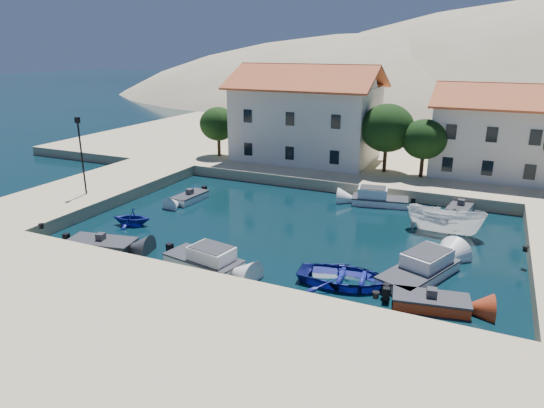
{
  "coord_description": "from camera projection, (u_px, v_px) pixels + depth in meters",
  "views": [
    {
      "loc": [
        12.12,
        -20.04,
        12.51
      ],
      "look_at": [
        -1.31,
        9.13,
        2.0
      ],
      "focal_mm": 32.0,
      "sensor_mm": 36.0,
      "label": 1
    }
  ],
  "objects": [
    {
      "name": "cabin_cruiser_east",
      "position": [
        419.0,
        271.0,
        27.24
      ],
      "size": [
        4.16,
        5.99,
        1.6
      ],
      "rotation": [
        0.0,
        0.0,
        1.19
      ],
      "color": "white",
      "rests_on": "ground"
    },
    {
      "name": "rowboat_south",
      "position": [
        346.0,
        284.0,
        26.72
      ],
      "size": [
        5.78,
        4.43,
        1.11
      ],
      "primitive_type": "imported",
      "rotation": [
        0.0,
        0.0,
        1.69
      ],
      "color": "navy",
      "rests_on": "ground"
    },
    {
      "name": "hills",
      "position": [
        521.0,
        184.0,
        131.81
      ],
      "size": [
        254.0,
        176.0,
        99.0
      ],
      "color": "#9A8B68",
      "rests_on": "ground"
    },
    {
      "name": "lamppost",
      "position": [
        81.0,
        149.0,
        38.4
      ],
      "size": [
        0.35,
        0.25,
        6.22
      ],
      "color": "black",
      "rests_on": "quay_west"
    },
    {
      "name": "quay_south",
      "position": [
        152.0,
        341.0,
        20.67
      ],
      "size": [
        52.0,
        12.0,
        1.0
      ],
      "primitive_type": "cube",
      "color": "beige",
      "rests_on": "ground"
    },
    {
      "name": "quay_north",
      "position": [
        398.0,
        151.0,
        57.87
      ],
      "size": [
        80.0,
        36.0,
        1.0
      ],
      "primitive_type": "cube",
      "color": "beige",
      "rests_on": "ground"
    },
    {
      "name": "motorboat_red_se",
      "position": [
        431.0,
        302.0,
        24.23
      ],
      "size": [
        3.97,
        2.3,
        1.25
      ],
      "rotation": [
        0.0,
        0.0,
        0.18
      ],
      "color": "#993116",
      "rests_on": "ground"
    },
    {
      "name": "building_mid",
      "position": [
        493.0,
        129.0,
        44.65
      ],
      "size": [
        10.5,
        8.4,
        8.3
      ],
      "color": "white",
      "rests_on": "quay_north"
    },
    {
      "name": "bollards",
      "position": [
        299.0,
        253.0,
        27.88
      ],
      "size": [
        29.36,
        9.56,
        0.3
      ],
      "color": "black",
      "rests_on": "ground"
    },
    {
      "name": "motorboat_white_west",
      "position": [
        190.0,
        198.0,
        40.94
      ],
      "size": [
        1.79,
        3.55,
        1.25
      ],
      "rotation": [
        0.0,
        0.0,
        -1.65
      ],
      "color": "white",
      "rests_on": "ground"
    },
    {
      "name": "motorboat_grey_sw",
      "position": [
        102.0,
        244.0,
        31.29
      ],
      "size": [
        4.66,
        2.75,
        1.25
      ],
      "rotation": [
        0.0,
        0.0,
        0.2
      ],
      "color": "#343539",
      "rests_on": "ground"
    },
    {
      "name": "building_left",
      "position": [
        307.0,
        112.0,
        50.72
      ],
      "size": [
        14.7,
        9.45,
        9.7
      ],
      "color": "white",
      "rests_on": "quay_north"
    },
    {
      "name": "trees",
      "position": [
        403.0,
        133.0,
        44.69
      ],
      "size": [
        37.3,
        5.3,
        6.45
      ],
      "color": "#382314",
      "rests_on": "quay_north"
    },
    {
      "name": "rowboat_west",
      "position": [
        132.0,
        225.0,
        35.53
      ],
      "size": [
        3.31,
        3.05,
        1.45
      ],
      "primitive_type": "imported",
      "rotation": [
        0.0,
        0.0,
        -1.29
      ],
      "color": "navy",
      "rests_on": "ground"
    },
    {
      "name": "boat_east",
      "position": [
        443.0,
        233.0,
        34.02
      ],
      "size": [
        5.52,
        2.51,
        2.07
      ],
      "primitive_type": "imported",
      "rotation": [
        0.0,
        0.0,
        1.48
      ],
      "color": "white",
      "rests_on": "ground"
    },
    {
      "name": "quay_west",
      "position": [
        91.0,
        191.0,
        42.04
      ],
      "size": [
        8.0,
        20.0,
        1.0
      ],
      "primitive_type": "cube",
      "color": "beige",
      "rests_on": "ground"
    },
    {
      "name": "motorboat_white_ne",
      "position": [
        460.0,
        209.0,
        38.14
      ],
      "size": [
        2.08,
        3.65,
        1.25
      ],
      "rotation": [
        0.0,
        0.0,
        1.44
      ],
      "color": "white",
      "rests_on": "ground"
    },
    {
      "name": "cabin_cruiser_south",
      "position": [
        203.0,
        259.0,
        28.68
      ],
      "size": [
        5.07,
        2.83,
        1.6
      ],
      "rotation": [
        0.0,
        0.0,
        -0.17
      ],
      "color": "white",
      "rests_on": "ground"
    },
    {
      "name": "cabin_cruiser_north",
      "position": [
        380.0,
        199.0,
        39.94
      ],
      "size": [
        4.77,
        2.64,
        1.6
      ],
      "rotation": [
        0.0,
        0.0,
        3.31
      ],
      "color": "white",
      "rests_on": "ground"
    },
    {
      "name": "ground",
      "position": [
        223.0,
        290.0,
        26.01
      ],
      "size": [
        400.0,
        400.0,
        0.0
      ],
      "primitive_type": "plane",
      "color": "black",
      "rests_on": "ground"
    }
  ]
}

